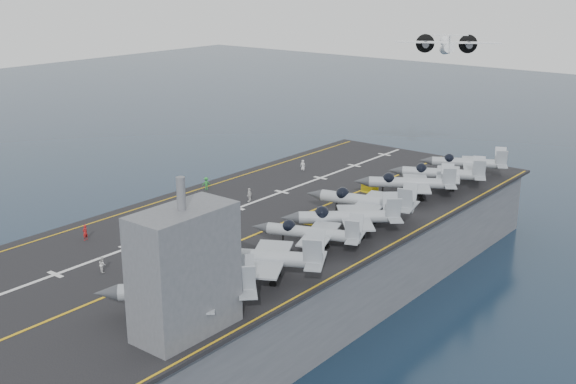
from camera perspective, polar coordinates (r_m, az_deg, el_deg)
The scene contains 26 objects.
ground at distance 102.90m, azimuth -1.40°, elevation -7.45°, with size 500.00×500.00×0.00m, color #142135.
hull at distance 100.93m, azimuth -1.42°, elevation -4.87°, with size 36.00×90.00×10.00m, color #56595E.
flight_deck at distance 99.11m, azimuth -1.44°, elevation -2.08°, with size 38.00×92.00×0.40m, color black.
foul_line at distance 97.24m, azimuth -0.09°, elevation -2.32°, with size 0.35×90.00×0.02m, color gold.
landing_centerline at distance 102.80m, azimuth -4.01°, elevation -1.28°, with size 0.50×90.00×0.02m, color silver.
deck_edge_port at distance 110.21m, azimuth -8.24°, elevation -0.14°, with size 0.25×90.00×0.02m, color gold.
deck_edge_stbd at distance 88.99m, azimuth 7.76°, elevation -4.36°, with size 0.25×90.00×0.02m, color gold.
island_superstructure at distance 66.32m, azimuth -8.23°, elevation -5.06°, with size 5.00×10.00×15.00m, color #56595E, non-canonical shape.
fighter_jet_1 at distance 71.45m, azimuth -8.01°, elevation -7.55°, with size 18.62×18.49×5.47m, color #8E989F, non-canonical shape.
fighter_jet_2 at distance 78.26m, azimuth -2.25°, elevation -5.06°, with size 19.51×17.41×5.66m, color #9CA3AE, non-canonical shape.
fighter_jet_3 at distance 86.53m, azimuth 2.01°, elevation -3.16°, with size 16.12×13.46×4.78m, color #9CA6AD, non-canonical shape.
fighter_jet_4 at distance 91.63m, azimuth 4.80°, elevation -1.88°, with size 18.11×17.67×5.28m, color gray, non-canonical shape.
fighter_jet_5 at distance 97.97m, azimuth 6.22°, elevation -0.62°, with size 17.56×13.80×5.39m, color #8F979D, non-canonical shape.
fighter_jet_6 at distance 107.74m, azimuth 9.70°, elevation 0.80°, with size 17.82×16.35×5.15m, color #99A0A8, non-canonical shape.
fighter_jet_7 at distance 113.69m, azimuth 12.14°, elevation 1.52°, with size 17.60×15.30×5.14m, color #97A0A8, non-canonical shape.
fighter_jet_8 at distance 121.59m, azimuth 14.07°, elevation 2.33°, with size 16.74×14.71×4.87m, color #8C939C, non-canonical shape.
tow_cart_a at distance 86.38m, azimuth -7.29°, elevation -4.58°, with size 2.49×2.09×1.27m, color gold, non-canonical shape.
tow_cart_b at distance 96.35m, azimuth 1.64°, elevation -2.16°, with size 2.13×1.57×1.17m, color gold, non-canonical shape.
tow_cart_c at distance 110.47m, azimuth 6.47°, elevation 0.32°, with size 2.41×1.73×1.35m, color yellow, non-canonical shape.
crew_1 at distance 93.73m, azimuth -15.74°, elevation -3.10°, with size 1.02×1.34×2.03m, color #B21919.
crew_2 at distance 93.58m, azimuth -8.98°, elevation -2.74°, with size 1.05×1.28×1.84m, color #B21919.
crew_3 at distance 111.65m, azimuth -6.48°, elevation 0.68°, with size 1.35×1.44×2.00m, color #268C33.
crew_4 at distance 105.36m, azimuth -3.06°, elevation -0.23°, with size 1.06×1.37×2.04m, color silver.
crew_5 at distance 122.02m, azimuth 1.18°, elevation 2.15°, with size 1.19×0.92×1.78m, color silver.
crew_7 at distance 83.56m, azimuth -14.47°, elevation -5.57°, with size 1.27×1.07×1.81m, color white.
transport_plane at distance 151.27m, azimuth 12.45°, elevation 11.01°, with size 25.31×22.95×4.95m, color silver, non-canonical shape.
Camera 1 is at (60.28, -71.65, 42.67)m, focal length 45.00 mm.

